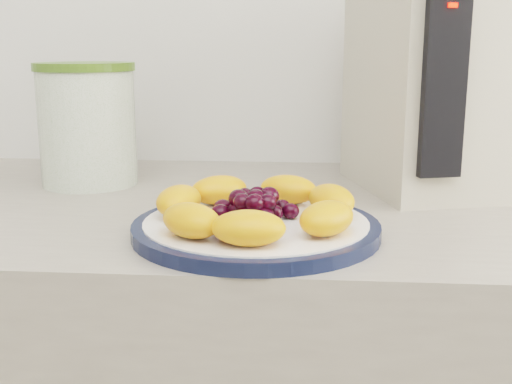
{
  "coord_description": "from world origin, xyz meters",
  "views": [
    {
      "loc": [
        0.02,
        0.34,
        1.11
      ],
      "look_at": [
        -0.03,
        1.04,
        0.95
      ],
      "focal_mm": 45.0,
      "sensor_mm": 36.0,
      "label": 1
    }
  ],
  "objects": [
    {
      "name": "canister_lid",
      "position": [
        -0.31,
        1.29,
        1.08
      ],
      "size": [
        0.18,
        0.18,
        0.01
      ],
      "primitive_type": "cylinder",
      "rotation": [
        0.0,
        0.0,
        0.23
      ],
      "color": "#486823",
      "rests_on": "canister"
    },
    {
      "name": "appliance_led",
      "position": [
        0.19,
        1.15,
        1.16
      ],
      "size": [
        0.01,
        0.01,
        0.01
      ],
      "primitive_type": "cube",
      "rotation": [
        0.0,
        0.0,
        0.26
      ],
      "color": "#FF0C05",
      "rests_on": "appliance_panel"
    },
    {
      "name": "appliance_panel",
      "position": [
        0.19,
        1.16,
        1.06
      ],
      "size": [
        0.06,
        0.03,
        0.24
      ],
      "primitive_type": "cube",
      "rotation": [
        0.0,
        0.0,
        0.26
      ],
      "color": "black",
      "rests_on": "appliance_body"
    },
    {
      "name": "fruit_plate",
      "position": [
        -0.04,
        1.04,
        0.93
      ],
      "size": [
        0.24,
        0.24,
        0.04
      ],
      "color": "orange",
      "rests_on": "plate_face"
    },
    {
      "name": "canister",
      "position": [
        -0.31,
        1.29,
        0.99
      ],
      "size": [
        0.17,
        0.17,
        0.17
      ],
      "primitive_type": "cylinder",
      "rotation": [
        0.0,
        0.0,
        0.23
      ],
      "color": "#366117",
      "rests_on": "counter"
    },
    {
      "name": "plate_face",
      "position": [
        -0.03,
        1.04,
        0.91
      ],
      "size": [
        0.25,
        0.25,
        0.02
      ],
      "primitive_type": "cylinder",
      "color": "white",
      "rests_on": "counter"
    },
    {
      "name": "appliance_body",
      "position": [
        0.2,
        1.3,
        1.06
      ],
      "size": [
        0.24,
        0.29,
        0.32
      ],
      "primitive_type": "cube",
      "rotation": [
        0.0,
        0.0,
        0.26
      ],
      "color": "#BBB39F",
      "rests_on": "counter"
    },
    {
      "name": "plate_rim",
      "position": [
        -0.03,
        1.04,
        0.91
      ],
      "size": [
        0.28,
        0.28,
        0.01
      ],
      "primitive_type": "cylinder",
      "color": "#101934",
      "rests_on": "counter"
    }
  ]
}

